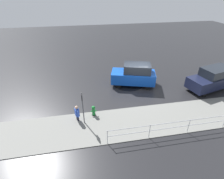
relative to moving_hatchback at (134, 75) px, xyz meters
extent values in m
plane|color=black|center=(-0.08, 0.85, -1.03)|extent=(60.00, 60.00, 0.00)
cube|color=slate|center=(-0.08, 5.05, -1.01)|extent=(24.00, 3.20, 0.04)
cube|color=blue|center=(0.08, -0.02, -0.23)|extent=(4.22, 2.74, 0.99)
cube|color=#1E232B|center=(-0.21, 0.06, 0.65)|extent=(2.67, 2.10, 0.77)
cylinder|color=black|center=(1.52, 0.29, -0.73)|extent=(0.64, 0.38, 0.60)
cylinder|color=black|center=(1.11, -1.08, -0.73)|extent=(0.64, 0.38, 0.60)
cylinder|color=black|center=(-0.95, 1.03, -0.73)|extent=(0.64, 0.38, 0.60)
cylinder|color=black|center=(-1.35, -0.34, -0.73)|extent=(0.64, 0.38, 0.60)
cube|color=#191E38|center=(-6.42, 1.97, -0.25)|extent=(4.59, 2.70, 0.95)
cube|color=#1E232B|center=(-6.76, 1.89, 0.59)|extent=(2.87, 2.09, 0.73)
cylinder|color=black|center=(-5.21, 3.01, -0.73)|extent=(0.63, 0.35, 0.60)
cylinder|color=black|center=(-4.87, 1.58, -0.73)|extent=(0.63, 0.35, 0.60)
cylinder|color=black|center=(-7.63, 0.93, -0.73)|extent=(0.63, 0.35, 0.60)
cylinder|color=#197A2D|center=(4.07, 3.82, -0.72)|extent=(0.22, 0.22, 0.62)
sphere|color=#197A2D|center=(4.07, 3.82, -0.35)|extent=(0.26, 0.26, 0.26)
cylinder|color=#197A2D|center=(3.91, 3.82, -0.64)|extent=(0.10, 0.09, 0.09)
cylinder|color=#197A2D|center=(4.23, 3.82, -0.64)|extent=(0.10, 0.09, 0.09)
cylinder|color=#2D2D2D|center=(4.07, 3.82, -1.00)|extent=(0.31, 0.31, 0.06)
cube|color=blue|center=(5.20, 4.17, -0.30)|extent=(0.34, 0.42, 0.55)
sphere|color=tan|center=(5.20, 4.17, 0.08)|extent=(0.22, 0.22, 0.22)
cylinder|color=#1E1E2D|center=(5.23, 4.09, -0.80)|extent=(0.13, 0.13, 0.45)
cylinder|color=#1E1E2D|center=(5.17, 4.26, -0.80)|extent=(0.13, 0.13, 0.45)
cylinder|color=blue|center=(5.27, 3.94, -0.30)|extent=(0.09, 0.09, 0.50)
cylinder|color=blue|center=(5.13, 4.40, -0.30)|extent=(0.09, 0.09, 0.50)
cylinder|color=#B7BABF|center=(-1.56, 6.56, -0.50)|extent=(0.04, 0.04, 1.05)
cylinder|color=#B7BABF|center=(0.99, 6.56, -0.50)|extent=(0.04, 0.04, 1.05)
cylinder|color=#B7BABF|center=(3.53, 6.56, -0.50)|extent=(0.04, 0.04, 1.05)
cylinder|color=#B7BABF|center=(-0.29, 6.56, -0.03)|extent=(7.64, 0.04, 0.04)
cylinder|color=#B7BABF|center=(-0.29, 6.56, -0.45)|extent=(7.64, 0.04, 0.04)
cylinder|color=#4C4C51|center=(4.77, 4.51, 0.17)|extent=(0.07, 0.07, 2.40)
cube|color=black|center=(4.77, 4.51, 1.12)|extent=(0.04, 0.44, 0.44)
cylinder|color=black|center=(0.45, -0.24, -1.02)|extent=(2.76, 2.76, 0.01)
camera|label=1|loc=(4.57, 13.65, 6.98)|focal=28.00mm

